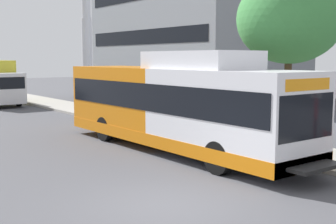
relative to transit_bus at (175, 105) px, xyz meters
The scene contains 4 objects.
ground_plane 5.42m from the transit_bus, 141.98° to the left, with size 120.00×120.00×0.00m, color #4C4C51.
sidewalk_curb 3.57m from the transit_bus, 21.62° to the left, with size 3.00×56.00×0.14m, color #A8A399.
transit_bus is the anchor object (origin of this frame).
street_tree_near_stop 5.48m from the transit_bus, 25.50° to the right, with size 4.03×4.03×6.48m.
Camera 1 is at (-6.05, -8.08, 3.41)m, focal length 47.86 mm.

